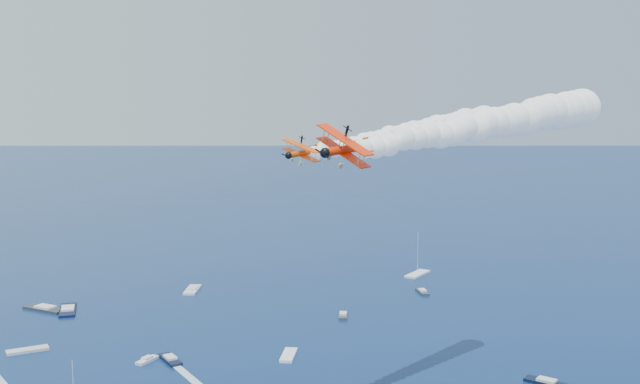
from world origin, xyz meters
TOP-DOWN VIEW (x-y plane):
  - biplane_lead at (12.00, 40.54)m, footprint 8.95×10.46m
  - biplane_trail at (-6.01, 6.16)m, footprint 8.85×10.80m
  - smoke_trail_lead at (41.91, 45.36)m, footprint 62.04×24.56m
  - smoke_trail_trail at (24.11, 9.50)m, footprint 61.77×19.15m
  - spectator_boats at (8.36, 122.65)m, footprint 233.54×178.39m

SIDE VIEW (x-z plane):
  - spectator_boats at x=8.36m, z-range 0.00..0.70m
  - biplane_lead at x=12.00m, z-range 50.63..58.05m
  - smoke_trail_lead at x=41.91m, z-range 51.10..62.21m
  - biplane_trail at x=-6.01m, z-range 53.23..61.99m
  - smoke_trail_trail at x=24.11m, z-range 54.36..65.47m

